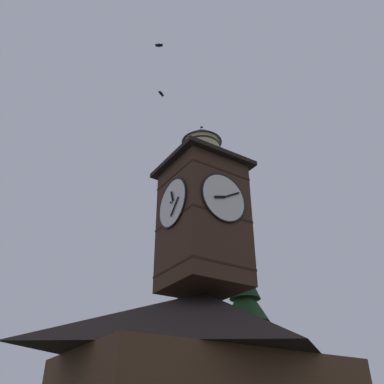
# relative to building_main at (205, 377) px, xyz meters

# --- Properties ---
(building_main) EXTENTS (12.61, 8.79, 7.79)m
(building_main) POSITION_rel_building_main_xyz_m (0.00, 0.00, 0.00)
(building_main) COLOR #523723
(building_main) RESTS_ON ground_plane
(clock_tower) EXTENTS (4.35, 4.35, 9.98)m
(clock_tower) POSITION_rel_building_main_xyz_m (0.24, 0.31, 7.96)
(clock_tower) COLOR #422B1E
(clock_tower) RESTS_ON building_main
(pine_tree_behind) EXTENTS (7.01, 7.01, 12.42)m
(pine_tree_behind) POSITION_rel_building_main_xyz_m (-2.16, -3.77, 1.43)
(pine_tree_behind) COLOR #473323
(pine_tree_behind) RESTS_ON ground_plane
(pine_tree_aside) EXTENTS (6.57, 6.57, 11.63)m
(pine_tree_aside) POSITION_rel_building_main_xyz_m (-5.83, -3.90, 1.26)
(pine_tree_aside) COLOR #473323
(pine_tree_aside) RESTS_ON ground_plane
(moon) EXTENTS (2.03, 2.03, 2.03)m
(moon) POSITION_rel_building_main_xyz_m (-17.87, -26.10, 11.31)
(moon) COLOR silver
(flying_bird_high) EXTENTS (0.56, 0.43, 0.14)m
(flying_bird_high) POSITION_rel_building_main_xyz_m (1.45, -2.84, 18.23)
(flying_bird_high) COLOR black
(flying_bird_low) EXTENTS (0.50, 0.44, 0.16)m
(flying_bird_low) POSITION_rel_building_main_xyz_m (3.27, 0.12, 19.03)
(flying_bird_low) COLOR black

